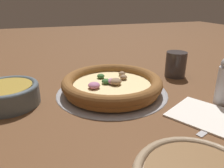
% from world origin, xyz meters
% --- Properties ---
extents(ground_plane, '(3.00, 3.00, 0.00)m').
position_xyz_m(ground_plane, '(0.00, 0.00, 0.00)').
color(ground_plane, brown).
extents(pizza_tray, '(0.29, 0.29, 0.01)m').
position_xyz_m(pizza_tray, '(0.00, 0.00, 0.00)').
color(pizza_tray, '#9E9EA3').
rests_on(pizza_tray, ground_plane).
extents(pizza, '(0.26, 0.26, 0.04)m').
position_xyz_m(pizza, '(-0.00, -0.00, 0.02)').
color(pizza, '#A86B33').
rests_on(pizza, pizza_tray).
extents(bowl_near, '(0.14, 0.14, 0.05)m').
position_xyz_m(bowl_near, '(-0.01, -0.25, 0.03)').
color(bowl_near, slate).
rests_on(bowl_near, ground_plane).
extents(drinking_cup, '(0.06, 0.06, 0.08)m').
position_xyz_m(drinking_cup, '(-0.06, 0.23, 0.04)').
color(drinking_cup, '#383333').
rests_on(drinking_cup, ground_plane).
extents(napkin, '(0.19, 0.18, 0.01)m').
position_xyz_m(napkin, '(0.19, 0.15, 0.00)').
color(napkin, white).
rests_on(napkin, ground_plane).
extents(fork, '(0.08, 0.16, 0.00)m').
position_xyz_m(fork, '(0.20, 0.18, 0.00)').
color(fork, '#B7B7BC').
rests_on(fork, ground_plane).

